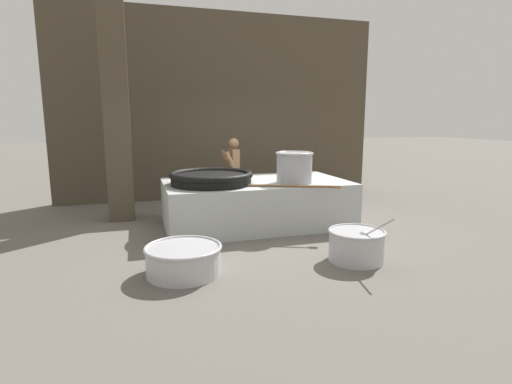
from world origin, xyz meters
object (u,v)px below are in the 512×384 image
prep_bowl_vegetables (356,244)px  stock_pot (294,167)px  cook (234,172)px  prep_bowl_meat (184,258)px  giant_wok_near (211,178)px

prep_bowl_vegetables → stock_pot: bearing=95.1°
cook → prep_bowl_meat: 3.60m
giant_wok_near → cook: cook is taller
stock_pot → cook: 1.78m
stock_pot → prep_bowl_vegetables: size_ratio=0.67×
cook → prep_bowl_vegetables: bearing=105.0°
cook → prep_bowl_vegetables: cook is taller
giant_wok_near → stock_pot: size_ratio=2.17×
stock_pot → prep_bowl_meat: size_ratio=0.68×
prep_bowl_vegetables → prep_bowl_meat: (-2.27, 0.20, -0.03)m
stock_pot → cook: bearing=112.9°
stock_pot → cook: (-0.68, 1.62, -0.26)m
prep_bowl_meat → prep_bowl_vegetables: bearing=-5.1°
giant_wok_near → stock_pot: bearing=-10.8°
cook → prep_bowl_vegetables: size_ratio=1.54×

